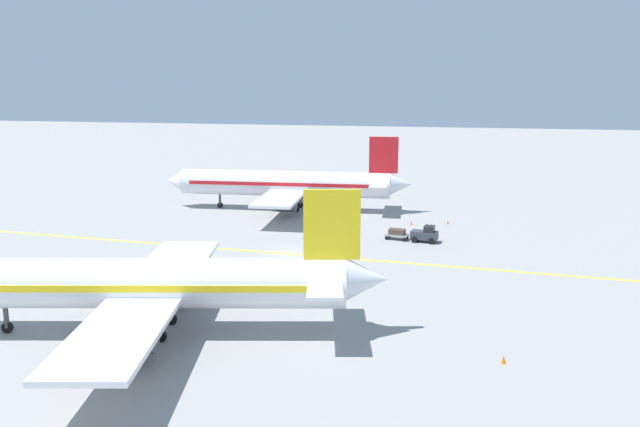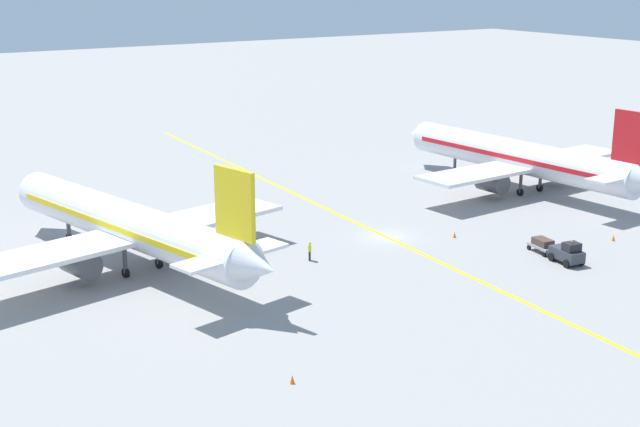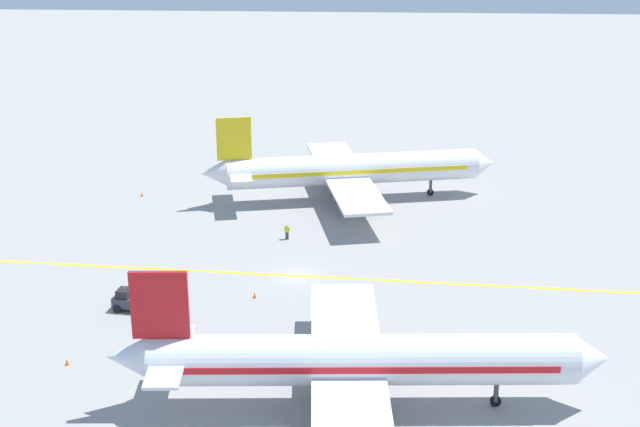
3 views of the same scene
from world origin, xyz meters
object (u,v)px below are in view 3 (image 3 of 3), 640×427
Objects in this scene: baggage_tug_dark at (129,300)px; traffic_cone_mid_apron at (67,362)px; baggage_cart_trailing at (165,305)px; traffic_cone_by_wingtip at (129,354)px; traffic_cone_near_nose at (255,295)px; traffic_cone_far_edge at (142,194)px; airplane_at_gate at (349,170)px; airplane_adjacent_stand at (356,361)px; ground_crew_worker at (287,231)px.

baggage_tug_dark reaches higher than traffic_cone_mid_apron.
baggage_cart_trailing is 5.05× the size of traffic_cone_by_wingtip.
baggage_tug_dark is 3.30m from baggage_cart_trailing.
baggage_cart_trailing reaches higher than traffic_cone_near_nose.
traffic_cone_by_wingtip and traffic_cone_far_edge have the same top height.
airplane_at_gate is 64.12× the size of traffic_cone_far_edge.
airplane_at_gate is at bearing 149.52° from baggage_tug_dark.
airplane_adjacent_stand is 12.80× the size of baggage_cart_trailing.
traffic_cone_mid_apron is (13.05, -13.01, 0.00)m from traffic_cone_near_nose.
traffic_cone_by_wingtip is at bearing -7.69° from baggage_cart_trailing.
ground_crew_worker is 3.05× the size of traffic_cone_near_nose.
traffic_cone_by_wingtip is at bearing 12.87° from traffic_cone_far_edge.
traffic_cone_mid_apron is (27.74, -14.53, -0.63)m from ground_crew_worker.
traffic_cone_by_wingtip is 40.17m from traffic_cone_far_edge.
airplane_at_gate is 45.73m from airplane_adjacent_stand.
baggage_tug_dark is 10.23m from traffic_cone_mid_apron.
traffic_cone_far_edge is (-39.16, -8.95, 0.00)m from traffic_cone_by_wingtip.
traffic_cone_near_nose is 14.30m from traffic_cone_by_wingtip.
ground_crew_worker is at bearing 174.10° from traffic_cone_near_nose.
traffic_cone_far_edge is at bearing -173.80° from traffic_cone_mid_apron.
baggage_tug_dark is 11.14m from traffic_cone_near_nose.
airplane_at_gate is at bearing 157.79° from traffic_cone_by_wingtip.
baggage_tug_dark is 1.15× the size of baggage_cart_trailing.
baggage_tug_dark is 31.50m from traffic_cone_far_edge.
traffic_cone_far_edge is (-30.76, -6.75, -0.63)m from baggage_tug_dark.
ground_crew_worker is at bearing 152.36° from traffic_cone_mid_apron.
airplane_adjacent_stand is at bearing 54.50° from baggage_tug_dark.
airplane_adjacent_stand reaches higher than traffic_cone_by_wingtip.
ground_crew_worker is 3.05× the size of traffic_cone_by_wingtip.
airplane_adjacent_stand is at bearing 30.88° from traffic_cone_far_edge.
baggage_cart_trailing reaches higher than traffic_cone_far_edge.
airplane_at_gate reaches higher than ground_crew_worker.
airplane_adjacent_stand is 64.62× the size of traffic_cone_far_edge.
traffic_cone_far_edge is at bearing -162.22° from baggage_cart_trailing.
traffic_cone_by_wingtip is at bearing -108.55° from airplane_adjacent_stand.
airplane_adjacent_stand is 22.24m from baggage_cart_trailing.
baggage_tug_dark is at bearing -34.41° from ground_crew_worker.
airplane_at_gate is 64.12× the size of traffic_cone_mid_apron.
traffic_cone_mid_apron is at bearing -101.34° from airplane_adjacent_stand.
ground_crew_worker is 3.05× the size of traffic_cone_far_edge.
airplane_adjacent_stand is 23.33m from traffic_cone_mid_apron.
airplane_at_gate reaches higher than traffic_cone_mid_apron.
traffic_cone_near_nose is at bearing -15.31° from airplane_at_gate.
baggage_cart_trailing is at bearing -64.13° from traffic_cone_near_nose.
baggage_cart_trailing is (-13.99, -17.03, -2.95)m from airplane_adjacent_stand.
baggage_tug_dark is at bearing -73.75° from traffic_cone_near_nose.
baggage_tug_dark is at bearing 166.78° from traffic_cone_mid_apron.
traffic_cone_by_wingtip is (-1.53, 4.53, 0.00)m from traffic_cone_mid_apron.
traffic_cone_near_nose is at bearing 135.08° from traffic_cone_mid_apron.
traffic_cone_by_wingtip is (8.40, 2.19, -0.63)m from baggage_tug_dark.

